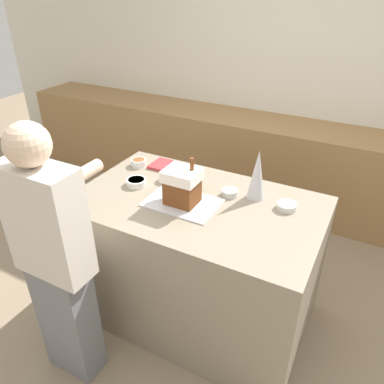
{
  "coord_description": "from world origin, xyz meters",
  "views": [
    {
      "loc": [
        0.89,
        -1.74,
        2.14
      ],
      "look_at": [
        -0.04,
        0.0,
        1.0
      ],
      "focal_mm": 35.0,
      "sensor_mm": 36.0,
      "label": 1
    }
  ],
  "objects_px": {
    "candy_bowl_front_corner": "(136,182)",
    "cookbook": "(165,166)",
    "person": "(56,262)",
    "candy_bowl_far_left": "(230,192)",
    "candy_bowl_behind_tray": "(180,172)",
    "candy_bowl_near_tray_right": "(166,178)",
    "gingerbread_house": "(182,185)",
    "baking_tray": "(182,203)",
    "decorative_tree": "(257,175)",
    "candy_bowl_far_right": "(287,206)",
    "candy_bowl_center_rear": "(139,162)"
  },
  "relations": [
    {
      "from": "candy_bowl_far_left",
      "to": "candy_bowl_behind_tray",
      "type": "bearing_deg",
      "value": 167.78
    },
    {
      "from": "decorative_tree",
      "to": "cookbook",
      "type": "xyz_separation_m",
      "value": [
        -0.72,
        0.11,
        -0.15
      ]
    },
    {
      "from": "cookbook",
      "to": "person",
      "type": "xyz_separation_m",
      "value": [
        -0.04,
        -1.05,
        -0.12
      ]
    },
    {
      "from": "candy_bowl_front_corner",
      "to": "cookbook",
      "type": "height_order",
      "value": "candy_bowl_front_corner"
    },
    {
      "from": "candy_bowl_near_tray_right",
      "to": "baking_tray",
      "type": "bearing_deg",
      "value": -39.65
    },
    {
      "from": "candy_bowl_front_corner",
      "to": "candy_bowl_behind_tray",
      "type": "height_order",
      "value": "candy_bowl_behind_tray"
    },
    {
      "from": "candy_bowl_front_corner",
      "to": "candy_bowl_center_rear",
      "type": "relative_size",
      "value": 1.2
    },
    {
      "from": "decorative_tree",
      "to": "candy_bowl_near_tray_right",
      "type": "xyz_separation_m",
      "value": [
        -0.6,
        -0.08,
        -0.14
      ]
    },
    {
      "from": "candy_bowl_behind_tray",
      "to": "candy_bowl_far_right",
      "type": "height_order",
      "value": "candy_bowl_behind_tray"
    },
    {
      "from": "gingerbread_house",
      "to": "cookbook",
      "type": "distance_m",
      "value": 0.53
    },
    {
      "from": "candy_bowl_behind_tray",
      "to": "candy_bowl_near_tray_right",
      "type": "height_order",
      "value": "candy_bowl_behind_tray"
    },
    {
      "from": "decorative_tree",
      "to": "candy_bowl_far_right",
      "type": "bearing_deg",
      "value": -10.61
    },
    {
      "from": "candy_bowl_front_corner",
      "to": "candy_bowl_far_right",
      "type": "xyz_separation_m",
      "value": [
        0.96,
        0.18,
        -0.0
      ]
    },
    {
      "from": "candy_bowl_behind_tray",
      "to": "candy_bowl_front_corner",
      "type": "bearing_deg",
      "value": -124.93
    },
    {
      "from": "cookbook",
      "to": "candy_bowl_front_corner",
      "type": "bearing_deg",
      "value": -94.09
    },
    {
      "from": "baking_tray",
      "to": "candy_bowl_front_corner",
      "type": "height_order",
      "value": "candy_bowl_front_corner"
    },
    {
      "from": "gingerbread_house",
      "to": "candy_bowl_front_corner",
      "type": "bearing_deg",
      "value": 172.11
    },
    {
      "from": "candy_bowl_far_left",
      "to": "person",
      "type": "distance_m",
      "value": 1.09
    },
    {
      "from": "candy_bowl_far_right",
      "to": "cookbook",
      "type": "distance_m",
      "value": 0.95
    },
    {
      "from": "gingerbread_house",
      "to": "candy_bowl_behind_tray",
      "type": "distance_m",
      "value": 0.38
    },
    {
      "from": "decorative_tree",
      "to": "candy_bowl_far_right",
      "type": "xyz_separation_m",
      "value": [
        0.21,
        -0.04,
        -0.14
      ]
    },
    {
      "from": "candy_bowl_far_right",
      "to": "person",
      "type": "height_order",
      "value": "person"
    },
    {
      "from": "decorative_tree",
      "to": "person",
      "type": "relative_size",
      "value": 0.2
    },
    {
      "from": "baking_tray",
      "to": "candy_bowl_far_right",
      "type": "relative_size",
      "value": 3.77
    },
    {
      "from": "candy_bowl_behind_tray",
      "to": "decorative_tree",
      "type": "bearing_deg",
      "value": -4.04
    },
    {
      "from": "candy_bowl_far_left",
      "to": "candy_bowl_far_right",
      "type": "relative_size",
      "value": 0.87
    },
    {
      "from": "candy_bowl_far_left",
      "to": "cookbook",
      "type": "xyz_separation_m",
      "value": [
        -0.57,
        0.16,
        -0.01
      ]
    },
    {
      "from": "candy_bowl_center_rear",
      "to": "person",
      "type": "distance_m",
      "value": 1.0
    },
    {
      "from": "decorative_tree",
      "to": "baking_tray",
      "type": "bearing_deg",
      "value": -143.42
    },
    {
      "from": "cookbook",
      "to": "gingerbread_house",
      "type": "bearing_deg",
      "value": -46.71
    },
    {
      "from": "person",
      "to": "candy_bowl_center_rear",
      "type": "bearing_deg",
      "value": 98.24
    },
    {
      "from": "gingerbread_house",
      "to": "candy_bowl_near_tray_right",
      "type": "distance_m",
      "value": 0.32
    },
    {
      "from": "candy_bowl_front_corner",
      "to": "person",
      "type": "height_order",
      "value": "person"
    },
    {
      "from": "candy_bowl_front_corner",
      "to": "candy_bowl_far_left",
      "type": "relative_size",
      "value": 1.29
    },
    {
      "from": "gingerbread_house",
      "to": "candy_bowl_front_corner",
      "type": "relative_size",
      "value": 2.23
    },
    {
      "from": "candy_bowl_center_rear",
      "to": "candy_bowl_near_tray_right",
      "type": "height_order",
      "value": "candy_bowl_center_rear"
    },
    {
      "from": "candy_bowl_behind_tray",
      "to": "candy_bowl_far_left",
      "type": "bearing_deg",
      "value": -12.22
    },
    {
      "from": "candy_bowl_center_rear",
      "to": "cookbook",
      "type": "xyz_separation_m",
      "value": [
        0.18,
        0.08,
        -0.02
      ]
    },
    {
      "from": "decorative_tree",
      "to": "candy_bowl_far_left",
      "type": "bearing_deg",
      "value": -161.51
    },
    {
      "from": "gingerbread_house",
      "to": "person",
      "type": "relative_size",
      "value": 0.18
    },
    {
      "from": "decorative_tree",
      "to": "candy_bowl_center_rear",
      "type": "height_order",
      "value": "decorative_tree"
    },
    {
      "from": "baking_tray",
      "to": "person",
      "type": "xyz_separation_m",
      "value": [
        -0.39,
        -0.67,
        -0.11
      ]
    },
    {
      "from": "cookbook",
      "to": "candy_bowl_far_right",
      "type": "bearing_deg",
      "value": -8.83
    },
    {
      "from": "candy_bowl_front_corner",
      "to": "cookbook",
      "type": "xyz_separation_m",
      "value": [
        0.02,
        0.33,
        -0.01
      ]
    },
    {
      "from": "candy_bowl_near_tray_right",
      "to": "candy_bowl_far_right",
      "type": "bearing_deg",
      "value": 2.88
    },
    {
      "from": "candy_bowl_front_corner",
      "to": "candy_bowl_center_rear",
      "type": "distance_m",
      "value": 0.29
    },
    {
      "from": "decorative_tree",
      "to": "candy_bowl_near_tray_right",
      "type": "distance_m",
      "value": 0.62
    },
    {
      "from": "baking_tray",
      "to": "candy_bowl_front_corner",
      "type": "distance_m",
      "value": 0.38
    },
    {
      "from": "person",
      "to": "candy_bowl_far_left",
      "type": "bearing_deg",
      "value": 55.78
    },
    {
      "from": "baking_tray",
      "to": "decorative_tree",
      "type": "height_order",
      "value": "decorative_tree"
    }
  ]
}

